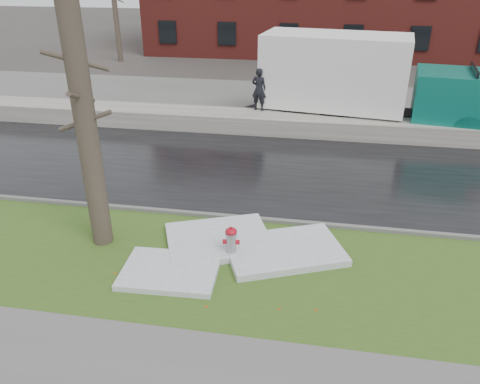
% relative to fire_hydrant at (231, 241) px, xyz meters
% --- Properties ---
extents(ground, '(120.00, 120.00, 0.00)m').
position_rel_fire_hydrant_xyz_m(ground, '(-0.43, 0.87, -0.50)').
color(ground, '#47423D').
rests_on(ground, ground).
extents(verge, '(60.00, 4.50, 0.04)m').
position_rel_fire_hydrant_xyz_m(verge, '(-0.43, -0.38, -0.48)').
color(verge, '#2F531B').
rests_on(verge, ground).
extents(road, '(60.00, 7.00, 0.03)m').
position_rel_fire_hydrant_xyz_m(road, '(-0.43, 5.37, -0.48)').
color(road, black).
rests_on(road, ground).
extents(parking_lot, '(60.00, 9.00, 0.03)m').
position_rel_fire_hydrant_xyz_m(parking_lot, '(-0.43, 13.87, -0.48)').
color(parking_lot, slate).
rests_on(parking_lot, ground).
extents(curb, '(60.00, 0.15, 0.14)m').
position_rel_fire_hydrant_xyz_m(curb, '(-0.43, 1.87, -0.43)').
color(curb, slate).
rests_on(curb, ground).
extents(snowbank, '(60.00, 1.60, 0.75)m').
position_rel_fire_hydrant_xyz_m(snowbank, '(-0.43, 9.57, -0.12)').
color(snowbank, '#B3AEA3').
rests_on(snowbank, ground).
extents(bg_tree_left, '(1.40, 1.62, 6.50)m').
position_rel_fire_hydrant_xyz_m(bg_tree_left, '(-12.43, 22.87, 2.83)').
color(bg_tree_left, brown).
rests_on(bg_tree_left, ground).
extents(bg_tree_center, '(1.40, 1.62, 6.50)m').
position_rel_fire_hydrant_xyz_m(bg_tree_center, '(-6.43, 26.87, 2.83)').
color(bg_tree_center, brown).
rests_on(bg_tree_center, ground).
extents(fire_hydrant, '(0.42, 0.37, 0.86)m').
position_rel_fire_hydrant_xyz_m(fire_hydrant, '(0.00, 0.00, 0.00)').
color(fire_hydrant, gray).
rests_on(fire_hydrant, verge).
extents(tree, '(1.31, 1.56, 6.31)m').
position_rel_fire_hydrant_xyz_m(tree, '(-3.42, 0.17, 2.72)').
color(tree, brown).
rests_on(tree, verge).
extents(box_truck, '(11.67, 3.97, 3.85)m').
position_rel_fire_hydrant_xyz_m(box_truck, '(3.59, 10.90, 1.54)').
color(box_truck, black).
rests_on(box_truck, ground).
extents(worker, '(0.74, 0.57, 1.80)m').
position_rel_fire_hydrant_xyz_m(worker, '(-0.71, 10.11, 1.15)').
color(worker, black).
rests_on(worker, snowbank).
extents(snow_patch_near, '(3.16, 2.83, 0.16)m').
position_rel_fire_hydrant_xyz_m(snow_patch_near, '(-0.44, 0.60, -0.38)').
color(snow_patch_near, white).
rests_on(snow_patch_near, verge).
extents(snow_patch_far, '(2.27, 1.70, 0.14)m').
position_rel_fire_hydrant_xyz_m(snow_patch_far, '(-1.28, -0.91, -0.39)').
color(snow_patch_far, white).
rests_on(snow_patch_far, verge).
extents(snow_patch_side, '(3.28, 2.74, 0.18)m').
position_rel_fire_hydrant_xyz_m(snow_patch_side, '(1.27, 0.38, -0.37)').
color(snow_patch_side, white).
rests_on(snow_patch_side, verge).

